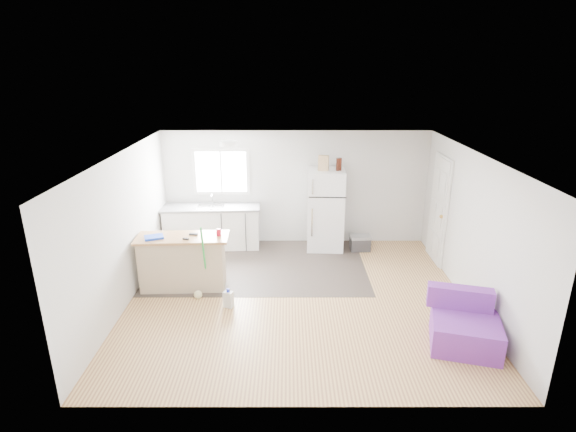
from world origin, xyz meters
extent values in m
cube|color=#8F5B3C|center=(0.00, 0.00, -0.01)|extent=(5.50, 5.00, 0.01)
cube|color=white|center=(0.00, 0.00, 2.40)|extent=(5.50, 5.00, 0.01)
cube|color=silver|center=(0.00, 2.50, 1.20)|extent=(5.50, 0.01, 2.40)
cube|color=silver|center=(0.00, -2.50, 1.20)|extent=(5.50, 0.01, 2.40)
cube|color=silver|center=(-2.75, 0.00, 1.20)|extent=(0.01, 5.00, 2.40)
cube|color=silver|center=(2.75, 0.00, 1.20)|extent=(0.01, 5.00, 2.40)
cube|color=#352D27|center=(-0.73, 1.25, 0.00)|extent=(4.05, 2.50, 0.00)
cube|color=white|center=(-1.55, 2.49, 1.55)|extent=(1.18, 0.04, 0.98)
cube|color=white|center=(-1.55, 2.47, 1.55)|extent=(1.05, 0.01, 0.85)
cube|color=white|center=(-1.55, 2.46, 1.55)|extent=(0.03, 0.02, 0.85)
cube|color=white|center=(2.72, 1.55, 1.01)|extent=(0.05, 0.82, 2.03)
cube|color=white|center=(2.73, 1.55, 1.02)|extent=(0.03, 0.92, 2.10)
sphere|color=gold|center=(2.67, 1.23, 1.00)|extent=(0.07, 0.07, 0.07)
cylinder|color=white|center=(-1.20, 1.20, 2.36)|extent=(0.30, 0.30, 0.07)
cube|color=white|center=(-1.75, 2.19, 0.43)|extent=(1.97, 0.67, 0.85)
cube|color=slate|center=(-1.75, 2.19, 0.87)|extent=(2.02, 0.71, 0.04)
cube|color=silver|center=(-1.75, 2.16, 0.87)|extent=(0.55, 0.43, 0.06)
cube|color=#C8B690|center=(-1.96, 0.37, 0.45)|extent=(1.42, 0.55, 0.90)
cube|color=#A97A48|center=(-1.93, 0.37, 0.92)|extent=(1.56, 0.65, 0.04)
cube|color=white|center=(0.61, 2.14, 0.84)|extent=(0.77, 0.72, 1.67)
cube|color=black|center=(0.61, 1.79, 1.20)|extent=(0.74, 0.05, 0.02)
cube|color=silver|center=(0.31, 1.78, 1.42)|extent=(0.03, 0.02, 0.30)
cube|color=silver|center=(0.31, 1.78, 0.69)|extent=(0.03, 0.02, 0.58)
cube|color=#303033|center=(1.33, 1.99, 0.13)|extent=(0.42, 0.30, 0.27)
cube|color=gray|center=(1.33, 1.99, 0.29)|extent=(0.44, 0.32, 0.05)
cube|color=purple|center=(2.26, -1.33, 0.21)|extent=(1.07, 1.03, 0.42)
cube|color=purple|center=(2.26, -1.02, 0.57)|extent=(0.91, 0.43, 0.31)
cube|color=silver|center=(-1.11, -0.30, 0.13)|extent=(0.17, 0.15, 0.27)
cylinder|color=#1B29BD|center=(-1.11, -0.30, 0.30)|extent=(0.07, 0.07, 0.05)
cylinder|color=green|center=(-1.53, 0.11, 0.65)|extent=(0.04, 0.33, 1.22)
sphere|color=beige|center=(-1.65, -0.01, 0.06)|extent=(0.14, 0.14, 0.14)
cylinder|color=red|center=(-1.33, 0.42, 1.00)|extent=(0.09, 0.09, 0.12)
cube|color=blue|center=(-2.39, 0.30, 0.96)|extent=(0.36, 0.31, 0.04)
cube|color=black|center=(-1.76, 0.44, 0.96)|extent=(0.14, 0.06, 0.03)
cube|color=black|center=(-1.84, 0.23, 0.96)|extent=(0.11, 0.07, 0.03)
cube|color=tan|center=(0.54, 2.08, 1.82)|extent=(0.22, 0.14, 0.30)
cylinder|color=#3C150B|center=(0.82, 2.07, 1.80)|extent=(0.09, 0.09, 0.25)
cylinder|color=#3C150B|center=(0.86, 2.10, 1.80)|extent=(0.08, 0.08, 0.25)
camera|label=1|loc=(-0.17, -6.61, 3.71)|focal=28.00mm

